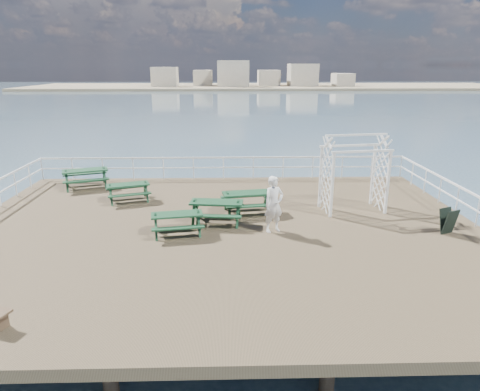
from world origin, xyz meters
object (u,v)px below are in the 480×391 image
picnic_table_e (248,198)px  picnic_table_a (85,174)px  picnic_table_d (177,219)px  person (274,204)px  trellis_arbor (354,177)px  picnic_table_c (217,207)px  picnic_table_b (128,189)px

picnic_table_e → picnic_table_a: bearing=143.3°
picnic_table_d → person: (3.21, 0.14, 0.44)m
picnic_table_a → trellis_arbor: size_ratio=0.80×
picnic_table_c → picnic_table_e: 1.56m
picnic_table_d → person: person is taller
picnic_table_d → trellis_arbor: bearing=9.8°
picnic_table_e → trellis_arbor: bearing=-6.8°
picnic_table_c → trellis_arbor: 5.39m
picnic_table_a → picnic_table_b: size_ratio=1.17×
picnic_table_c → picnic_table_d: bearing=-134.6°
picnic_table_c → picnic_table_e: (1.16, 1.05, 0.01)m
picnic_table_e → person: (0.77, -1.93, 0.37)m
picnic_table_b → picnic_table_e: 5.12m
person → picnic_table_c: bearing=130.1°
picnic_table_a → picnic_table_d: picnic_table_a is taller
person → trellis_arbor: bearing=8.0°
picnic_table_a → person: 9.82m
picnic_table_d → person: size_ratio=0.98×
picnic_table_d → picnic_table_e: bearing=30.9°
picnic_table_d → picnic_table_e: picnic_table_e is taller
picnic_table_a → person: bearing=-54.9°
picnic_table_a → picnic_table_d: bearing=-70.1°
picnic_table_b → trellis_arbor: bearing=-27.3°
picnic_table_b → trellis_arbor: trellis_arbor is taller
picnic_table_c → picnic_table_e: picnic_table_e is taller
person → picnic_table_d: bearing=157.4°
trellis_arbor → person: (-3.26, -2.13, -0.36)m
picnic_table_d → trellis_arbor: 6.90m
picnic_table_e → person: size_ratio=1.10×
picnic_table_d → picnic_table_b: bearing=113.7°
trellis_arbor → picnic_table_a: bearing=154.3°
picnic_table_b → trellis_arbor: 9.03m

